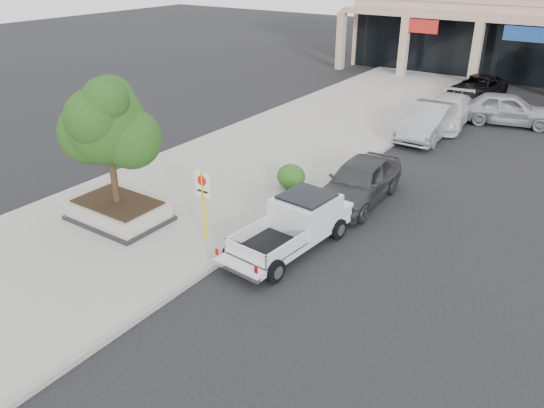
{
  "coord_description": "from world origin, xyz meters",
  "views": [
    {
      "loc": [
        7.21,
        -9.98,
        8.29
      ],
      "look_at": [
        -0.71,
        1.5,
        1.59
      ],
      "focal_mm": 35.0,
      "sensor_mm": 36.0,
      "label": 1
    }
  ],
  "objects_px": {
    "lot_car_a": "(508,109)",
    "no_parking_sign": "(203,197)",
    "planter": "(119,211)",
    "curb_car_c": "(447,111)",
    "curb_car_b": "(428,121)",
    "planter_tree": "(113,125)",
    "curb_car_d": "(477,88)",
    "curb_car_a": "(359,181)",
    "pickup_truck": "(288,227)"
  },
  "relations": [
    {
      "from": "planter_tree",
      "to": "pickup_truck",
      "type": "relative_size",
      "value": 0.82
    },
    {
      "from": "curb_car_b",
      "to": "no_parking_sign",
      "type": "bearing_deg",
      "value": -99.16
    },
    {
      "from": "curb_car_a",
      "to": "curb_car_b",
      "type": "relative_size",
      "value": 0.94
    },
    {
      "from": "planter",
      "to": "lot_car_a",
      "type": "relative_size",
      "value": 0.66
    },
    {
      "from": "planter_tree",
      "to": "curb_car_d",
      "type": "relative_size",
      "value": 0.79
    },
    {
      "from": "curb_car_d",
      "to": "planter_tree",
      "type": "bearing_deg",
      "value": -97.34
    },
    {
      "from": "planter_tree",
      "to": "no_parking_sign",
      "type": "relative_size",
      "value": 1.74
    },
    {
      "from": "curb_car_b",
      "to": "lot_car_a",
      "type": "relative_size",
      "value": 1.02
    },
    {
      "from": "curb_car_a",
      "to": "pickup_truck",
      "type": "bearing_deg",
      "value": -94.87
    },
    {
      "from": "planter",
      "to": "pickup_truck",
      "type": "relative_size",
      "value": 0.66
    },
    {
      "from": "curb_car_d",
      "to": "lot_car_a",
      "type": "distance_m",
      "value": 5.16
    },
    {
      "from": "curb_car_a",
      "to": "curb_car_b",
      "type": "distance_m",
      "value": 8.52
    },
    {
      "from": "curb_car_b",
      "to": "pickup_truck",
      "type": "bearing_deg",
      "value": -89.89
    },
    {
      "from": "curb_car_a",
      "to": "no_parking_sign",
      "type": "bearing_deg",
      "value": -116.13
    },
    {
      "from": "planter",
      "to": "no_parking_sign",
      "type": "xyz_separation_m",
      "value": [
        3.32,
        0.56,
        1.16
      ]
    },
    {
      "from": "pickup_truck",
      "to": "curb_car_b",
      "type": "relative_size",
      "value": 0.98
    },
    {
      "from": "lot_car_a",
      "to": "planter",
      "type": "bearing_deg",
      "value": 144.02
    },
    {
      "from": "planter",
      "to": "curb_car_d",
      "type": "xyz_separation_m",
      "value": [
        5.21,
        23.49,
        0.23
      ]
    },
    {
      "from": "planter",
      "to": "pickup_truck",
      "type": "height_order",
      "value": "pickup_truck"
    },
    {
      "from": "curb_car_c",
      "to": "curb_car_d",
      "type": "height_order",
      "value": "curb_car_c"
    },
    {
      "from": "planter",
      "to": "curb_car_d",
      "type": "bearing_deg",
      "value": 77.49
    },
    {
      "from": "lot_car_a",
      "to": "curb_car_b",
      "type": "bearing_deg",
      "value": 136.0
    },
    {
      "from": "planter",
      "to": "curb_car_d",
      "type": "distance_m",
      "value": 24.07
    },
    {
      "from": "curb_car_d",
      "to": "lot_car_a",
      "type": "xyz_separation_m",
      "value": [
        2.72,
        -4.39,
        0.12
      ]
    },
    {
      "from": "curb_car_d",
      "to": "curb_car_c",
      "type": "bearing_deg",
      "value": -83.36
    },
    {
      "from": "lot_car_a",
      "to": "curb_car_c",
      "type": "bearing_deg",
      "value": 113.83
    },
    {
      "from": "pickup_truck",
      "to": "curb_car_a",
      "type": "xyz_separation_m",
      "value": [
        0.2,
        4.37,
        0.02
      ]
    },
    {
      "from": "curb_car_c",
      "to": "lot_car_a",
      "type": "xyz_separation_m",
      "value": [
        2.53,
        1.93,
        0.08
      ]
    },
    {
      "from": "no_parking_sign",
      "to": "curb_car_b",
      "type": "xyz_separation_m",
      "value": [
        1.97,
        14.08,
        -0.82
      ]
    },
    {
      "from": "curb_car_b",
      "to": "lot_car_a",
      "type": "xyz_separation_m",
      "value": [
        2.64,
        4.47,
        0.01
      ]
    },
    {
      "from": "planter_tree",
      "to": "curb_car_a",
      "type": "bearing_deg",
      "value": 46.61
    },
    {
      "from": "planter",
      "to": "lot_car_a",
      "type": "bearing_deg",
      "value": 67.45
    },
    {
      "from": "planter",
      "to": "lot_car_a",
      "type": "distance_m",
      "value": 20.69
    },
    {
      "from": "curb_car_a",
      "to": "curb_car_c",
      "type": "xyz_separation_m",
      "value": [
        -0.38,
        11.05,
        -0.05
      ]
    },
    {
      "from": "no_parking_sign",
      "to": "curb_car_a",
      "type": "xyz_separation_m",
      "value": [
        2.46,
        5.57,
        -0.84
      ]
    },
    {
      "from": "curb_car_b",
      "to": "curb_car_d",
      "type": "distance_m",
      "value": 8.86
    },
    {
      "from": "planter",
      "to": "pickup_truck",
      "type": "xyz_separation_m",
      "value": [
        5.58,
        1.76,
        0.29
      ]
    },
    {
      "from": "lot_car_a",
      "to": "curb_car_d",
      "type": "bearing_deg",
      "value": 18.35
    },
    {
      "from": "curb_car_a",
      "to": "curb_car_c",
      "type": "bearing_deg",
      "value": 89.71
    },
    {
      "from": "planter",
      "to": "curb_car_c",
      "type": "distance_m",
      "value": 18.01
    },
    {
      "from": "curb_car_c",
      "to": "curb_car_a",
      "type": "bearing_deg",
      "value": -93.59
    },
    {
      "from": "curb_car_b",
      "to": "curb_car_d",
      "type": "bearing_deg",
      "value": 89.33
    },
    {
      "from": "no_parking_sign",
      "to": "curb_car_c",
      "type": "relative_size",
      "value": 0.45
    },
    {
      "from": "planter_tree",
      "to": "curb_car_a",
      "type": "relative_size",
      "value": 0.86
    },
    {
      "from": "planter",
      "to": "curb_car_c",
      "type": "relative_size",
      "value": 0.63
    },
    {
      "from": "lot_car_a",
      "to": "no_parking_sign",
      "type": "bearing_deg",
      "value": 152.59
    },
    {
      "from": "lot_car_a",
      "to": "pickup_truck",
      "type": "bearing_deg",
      "value": 158.85
    },
    {
      "from": "planter_tree",
      "to": "curb_car_b",
      "type": "relative_size",
      "value": 0.81
    },
    {
      "from": "curb_car_a",
      "to": "curb_car_b",
      "type": "height_order",
      "value": "curb_car_b"
    },
    {
      "from": "curb_car_b",
      "to": "curb_car_c",
      "type": "xyz_separation_m",
      "value": [
        0.11,
        2.54,
        -0.08
      ]
    }
  ]
}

